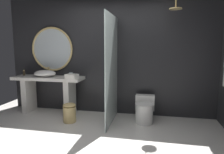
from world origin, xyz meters
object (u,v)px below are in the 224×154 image
(toilet, at_px, (144,110))
(waste_bin, at_px, (69,112))
(soap_dispenser, at_px, (24,73))
(round_wall_mirror, at_px, (52,49))
(vessel_sink, at_px, (45,73))
(folded_hand_towel, at_px, (72,76))
(tumbler_cup, at_px, (71,75))
(rain_shower_head, at_px, (176,8))

(toilet, relative_size, waste_bin, 1.38)
(soap_dispenser, bearing_deg, round_wall_mirror, 15.93)
(vessel_sink, xyz_separation_m, folded_hand_towel, (0.71, -0.15, -0.02))
(toilet, bearing_deg, vessel_sink, 176.36)
(round_wall_mirror, bearing_deg, tumbler_cup, -20.68)
(vessel_sink, height_order, waste_bin, vessel_sink)
(vessel_sink, distance_m, waste_bin, 1.15)
(vessel_sink, bearing_deg, round_wall_mirror, 72.76)
(folded_hand_towel, bearing_deg, vessel_sink, 168.34)
(vessel_sink, relative_size, toilet, 0.93)
(soap_dispenser, height_order, waste_bin, soap_dispenser)
(toilet, height_order, folded_hand_towel, folded_hand_towel)
(tumbler_cup, xyz_separation_m, rain_shower_head, (2.16, -0.20, 1.33))
(rain_shower_head, height_order, folded_hand_towel, rain_shower_head)
(rain_shower_head, bearing_deg, toilet, 177.45)
(vessel_sink, height_order, rain_shower_head, rain_shower_head)
(rain_shower_head, bearing_deg, tumbler_cup, 174.69)
(soap_dispenser, bearing_deg, folded_hand_towel, -8.89)
(rain_shower_head, xyz_separation_m, toilet, (-0.52, 0.02, -1.97))
(soap_dispenser, xyz_separation_m, waste_bin, (1.34, -0.52, -0.70))
(tumbler_cup, xyz_separation_m, waste_bin, (0.16, -0.50, -0.69))
(tumbler_cup, xyz_separation_m, round_wall_mirror, (-0.54, 0.20, 0.56))
(vessel_sink, relative_size, waste_bin, 1.28)
(tumbler_cup, bearing_deg, toilet, -6.17)
(round_wall_mirror, bearing_deg, waste_bin, -45.21)
(rain_shower_head, bearing_deg, round_wall_mirror, 171.49)
(soap_dispenser, distance_m, round_wall_mirror, 0.87)
(soap_dispenser, height_order, folded_hand_towel, soap_dispenser)
(vessel_sink, bearing_deg, waste_bin, -31.10)
(soap_dispenser, distance_m, toilet, 2.91)
(soap_dispenser, relative_size, folded_hand_towel, 0.54)
(vessel_sink, xyz_separation_m, soap_dispenser, (-0.57, 0.05, -0.02))
(soap_dispenser, relative_size, waste_bin, 0.34)
(round_wall_mirror, xyz_separation_m, waste_bin, (0.70, -0.70, -1.25))
(toilet, bearing_deg, soap_dispenser, 176.01)
(waste_bin, bearing_deg, folded_hand_towel, 100.52)
(vessel_sink, distance_m, tumbler_cup, 0.61)
(rain_shower_head, relative_size, folded_hand_towel, 1.27)
(vessel_sink, distance_m, folded_hand_towel, 0.73)
(vessel_sink, relative_size, rain_shower_head, 1.61)
(tumbler_cup, xyz_separation_m, toilet, (1.64, -0.18, -0.64))
(vessel_sink, bearing_deg, rain_shower_head, -3.44)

